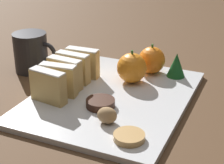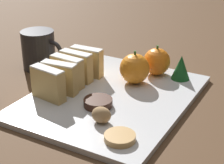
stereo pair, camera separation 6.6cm
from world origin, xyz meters
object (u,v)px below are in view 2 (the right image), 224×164
(orange_far, at_px, (135,69))
(coffee_mug, at_px, (39,50))
(chocolate_cookie, at_px, (99,103))
(orange_near, at_px, (157,62))
(walnut, at_px, (101,115))

(orange_far, relative_size, coffee_mug, 0.66)
(orange_far, bearing_deg, chocolate_cookie, -94.81)
(orange_near, distance_m, walnut, 0.26)
(chocolate_cookie, bearing_deg, orange_near, 80.06)
(orange_near, relative_size, walnut, 1.92)
(orange_near, bearing_deg, orange_far, -109.60)
(walnut, distance_m, coffee_mug, 0.34)
(coffee_mug, bearing_deg, orange_far, 2.82)
(orange_far, height_order, walnut, orange_far)
(orange_near, xyz_separation_m, coffee_mug, (-0.29, -0.08, 0.00))
(walnut, bearing_deg, orange_far, 97.46)
(walnut, bearing_deg, chocolate_cookie, 125.39)
(chocolate_cookie, bearing_deg, orange_far, 85.19)
(chocolate_cookie, bearing_deg, coffee_mug, 153.70)
(walnut, bearing_deg, coffee_mug, 148.65)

